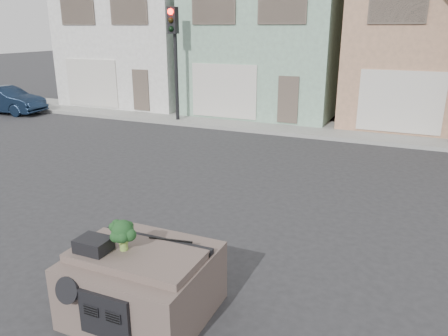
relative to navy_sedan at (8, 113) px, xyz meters
The scene contains 11 objects.
ground_plane 17.64m from the navy_sedan, 27.33° to the right, with size 120.00×120.00×0.00m, color #303033.
sidewalk 15.85m from the navy_sedan, ahead, with size 40.00×3.00×0.15m, color gray.
townhouse_white 8.78m from the navy_sedan, 53.90° to the left, with size 7.20×8.20×7.55m, color silver.
townhouse_mint 14.26m from the navy_sedan, 27.75° to the left, with size 7.20×8.20×7.55m, color #8BB198.
townhouse_tan 21.03m from the navy_sedan, 18.03° to the left, with size 7.20×8.20×7.55m, color tan.
navy_sedan is the anchor object (origin of this frame).
traffic_signal 9.62m from the navy_sedan, ahead, with size 0.40×0.40×5.10m, color black.
car_dashboard 19.21m from the navy_sedan, 35.31° to the right, with size 2.00×1.80×1.12m, color brown.
instrument_hump 18.98m from the navy_sedan, 37.19° to the right, with size 0.48×0.38×0.20m, color black.
wiper_arm 19.25m from the navy_sedan, 33.90° to the right, with size 0.70×0.03×0.02m, color black.
broccoli 19.17m from the navy_sedan, 36.01° to the right, with size 0.39×0.39×0.48m, color #153517.
Camera 1 is at (3.44, -7.80, 4.24)m, focal length 35.00 mm.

